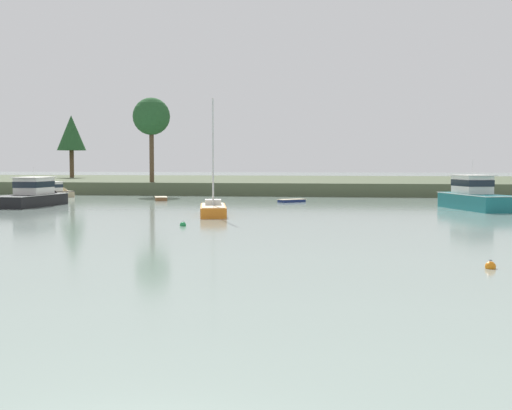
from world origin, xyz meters
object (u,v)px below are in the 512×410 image
(cruiser_teal, at_px, (470,201))
(sailboat_orange, at_px, (213,213))
(dinghy_navy, at_px, (292,201))
(mooring_buoy_green, at_px, (183,225))
(cruiser_black, at_px, (37,199))
(dinghy_wood, at_px, (161,199))
(mooring_buoy_orange, at_px, (490,267))
(cruiser_sand, at_px, (53,194))

(cruiser_teal, relative_size, sailboat_orange, 1.18)
(dinghy_navy, xyz_separation_m, mooring_buoy_green, (-3.71, -26.70, -0.04))
(dinghy_navy, bearing_deg, cruiser_black, -157.62)
(dinghy_wood, bearing_deg, cruiser_teal, -16.72)
(dinghy_wood, relative_size, mooring_buoy_orange, 7.31)
(sailboat_orange, xyz_separation_m, dinghy_wood, (-9.63, 19.15, -0.07))
(cruiser_sand, bearing_deg, dinghy_navy, -10.50)
(dinghy_navy, relative_size, mooring_buoy_green, 6.45)
(cruiser_teal, relative_size, cruiser_black, 1.09)
(sailboat_orange, relative_size, cruiser_black, 0.92)
(sailboat_orange, distance_m, dinghy_wood, 21.44)
(dinghy_navy, xyz_separation_m, sailboat_orange, (-3.77, -18.02, 0.09))
(cruiser_teal, xyz_separation_m, dinghy_wood, (-29.01, 8.72, -0.51))
(dinghy_navy, height_order, cruiser_sand, cruiser_sand)
(cruiser_teal, distance_m, dinghy_wood, 30.29)
(cruiser_black, bearing_deg, dinghy_navy, 22.38)
(cruiser_teal, xyz_separation_m, cruiser_sand, (-42.33, 12.54, -0.24))
(mooring_buoy_green, bearing_deg, mooring_buoy_orange, -44.21)
(dinghy_navy, xyz_separation_m, dinghy_wood, (-13.40, 1.13, 0.03))
(dinghy_wood, distance_m, mooring_buoy_green, 29.47)
(cruiser_black, xyz_separation_m, mooring_buoy_green, (18.02, -17.76, -0.54))
(mooring_buoy_orange, bearing_deg, mooring_buoy_green, 135.79)
(dinghy_navy, bearing_deg, dinghy_wood, 175.17)
(cruiser_teal, relative_size, mooring_buoy_green, 24.36)
(dinghy_navy, height_order, dinghy_wood, dinghy_wood)
(dinghy_navy, bearing_deg, sailboat_orange, -101.82)
(cruiser_teal, distance_m, cruiser_black, 37.36)
(mooring_buoy_green, bearing_deg, dinghy_wood, 109.19)
(cruiser_black, height_order, mooring_buoy_orange, cruiser_black)
(cruiser_teal, xyz_separation_m, dinghy_navy, (-15.61, 7.58, -0.54))
(cruiser_black, distance_m, mooring_buoy_green, 25.30)
(cruiser_black, height_order, dinghy_wood, cruiser_black)
(cruiser_teal, height_order, dinghy_navy, cruiser_teal)
(dinghy_navy, height_order, cruiser_black, cruiser_black)
(cruiser_sand, relative_size, dinghy_wood, 1.99)
(cruiser_sand, xyz_separation_m, mooring_buoy_green, (23.01, -31.66, -0.34))
(cruiser_black, xyz_separation_m, cruiser_sand, (-4.99, 13.90, -0.20))
(dinghy_navy, relative_size, sailboat_orange, 0.31)
(cruiser_sand, xyz_separation_m, mooring_buoy_orange, (38.37, -46.60, -0.34))
(cruiser_sand, distance_m, mooring_buoy_green, 39.14)
(mooring_buoy_green, bearing_deg, cruiser_black, 135.42)
(mooring_buoy_green, distance_m, mooring_buoy_orange, 21.43)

